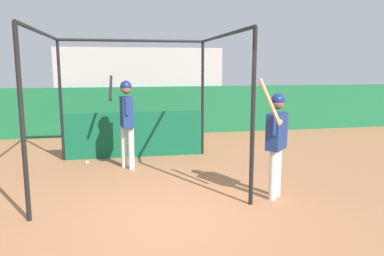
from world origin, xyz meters
TOP-DOWN VIEW (x-y plane):
  - ground_plane at (0.00, 0.00)m, footprint 60.00×60.00m
  - outfield_wall at (0.00, 7.02)m, footprint 24.00×0.12m
  - bleacher_section at (-0.00, 8.28)m, footprint 5.40×2.40m
  - batting_cage at (-0.36, 3.25)m, footprint 3.47×3.68m
  - player_batter at (-0.58, 2.96)m, footprint 0.51×0.89m
  - player_waiting at (1.83, 0.58)m, footprint 0.61×0.74m
  - baseball at (-1.49, 3.51)m, footprint 0.07×0.07m

SIDE VIEW (x-z plane):
  - ground_plane at x=0.00m, z-range 0.00..0.00m
  - baseball at x=-1.49m, z-range 0.00..0.07m
  - outfield_wall at x=0.00m, z-range 0.00..1.56m
  - player_waiting at x=1.83m, z-range 0.07..2.10m
  - player_batter at x=-0.58m, z-range 0.17..2.20m
  - batting_cage at x=-0.36m, z-range -0.19..2.66m
  - bleacher_section at x=0.00m, z-range 0.00..2.84m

